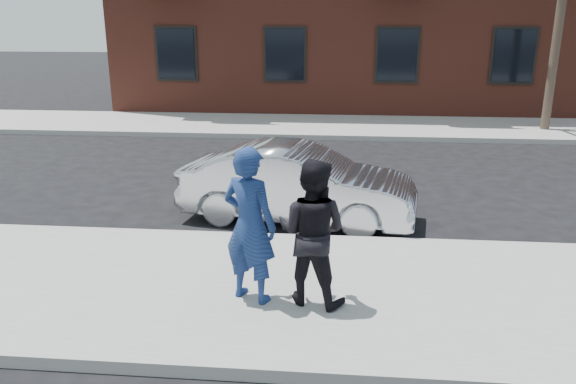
# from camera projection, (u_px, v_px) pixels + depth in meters

# --- Properties ---
(ground) EXTENTS (100.00, 100.00, 0.00)m
(ground) POSITION_uv_depth(u_px,v_px,m) (475.00, 297.00, 7.21)
(ground) COLOR black
(ground) RESTS_ON ground
(near_sidewalk) EXTENTS (50.00, 3.50, 0.15)m
(near_sidewalk) POSITION_uv_depth(u_px,v_px,m) (480.00, 301.00, 6.95)
(near_sidewalk) COLOR gray
(near_sidewalk) RESTS_ON ground
(near_curb) EXTENTS (50.00, 0.10, 0.15)m
(near_curb) POSITION_uv_depth(u_px,v_px,m) (453.00, 245.00, 8.66)
(near_curb) COLOR #999691
(near_curb) RESTS_ON ground
(far_sidewalk) EXTENTS (50.00, 3.50, 0.15)m
(far_sidewalk) POSITION_uv_depth(u_px,v_px,m) (395.00, 127.00, 17.87)
(far_sidewalk) COLOR gray
(far_sidewalk) RESTS_ON ground
(far_curb) EXTENTS (50.00, 0.10, 0.15)m
(far_curb) POSITION_uv_depth(u_px,v_px,m) (401.00, 139.00, 16.16)
(far_curb) COLOR #999691
(far_curb) RESTS_ON ground
(silver_sedan) EXTENTS (4.23, 2.04, 1.34)m
(silver_sedan) POSITION_uv_depth(u_px,v_px,m) (298.00, 184.00, 9.72)
(silver_sedan) COLOR #B7BABF
(silver_sedan) RESTS_ON ground
(man_hoodie) EXTENTS (0.82, 0.70, 1.90)m
(man_hoodie) POSITION_uv_depth(u_px,v_px,m) (250.00, 225.00, 6.60)
(man_hoodie) COLOR navy
(man_hoodie) RESTS_ON near_sidewalk
(man_peacoat) EXTENTS (1.02, 0.90, 1.77)m
(man_peacoat) POSITION_uv_depth(u_px,v_px,m) (312.00, 232.00, 6.56)
(man_peacoat) COLOR black
(man_peacoat) RESTS_ON near_sidewalk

